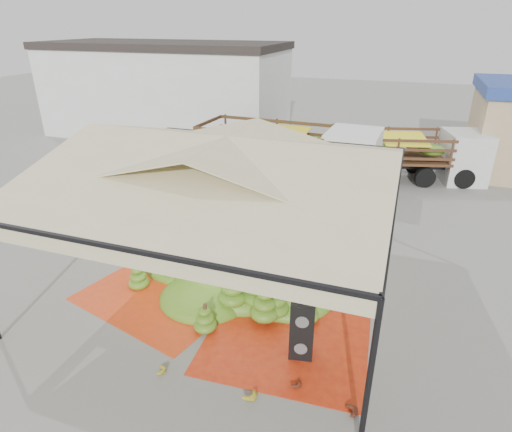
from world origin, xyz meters
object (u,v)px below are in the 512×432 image
(speaker_stack, at_px, (302,329))
(truck_right, at_px, (416,150))
(banana_heap, at_px, (236,260))
(truck_left, at_px, (294,149))
(vendor, at_px, (252,208))

(speaker_stack, height_order, truck_right, truck_right)
(banana_heap, bearing_deg, truck_right, 66.83)
(banana_heap, distance_m, truck_right, 11.21)
(speaker_stack, relative_size, truck_left, 0.18)
(speaker_stack, bearing_deg, truck_right, 70.45)
(truck_right, bearing_deg, vendor, -140.48)
(truck_left, bearing_deg, truck_right, 29.47)
(banana_heap, relative_size, speaker_stack, 4.36)
(speaker_stack, distance_m, truck_left, 10.46)
(banana_heap, relative_size, truck_left, 0.79)
(speaker_stack, xyz_separation_m, truck_left, (-2.85, 10.02, 0.90))
(banana_heap, xyz_separation_m, vendor, (-0.68, 3.18, 0.11))
(truck_left, xyz_separation_m, truck_right, (4.87, 2.46, -0.25))
(banana_heap, bearing_deg, truck_left, 93.46)
(vendor, xyz_separation_m, truck_left, (0.21, 4.65, 0.83))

